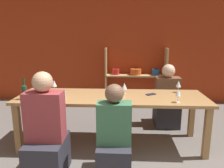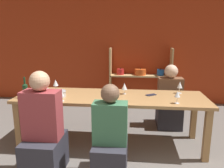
{
  "view_description": "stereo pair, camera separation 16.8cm",
  "coord_description": "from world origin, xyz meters",
  "px_view_note": "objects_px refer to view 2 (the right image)",
  "views": [
    {
      "loc": [
        0.15,
        -1.4,
        1.6
      ],
      "look_at": [
        -0.01,
        1.7,
        0.9
      ],
      "focal_mm": 35.0,
      "sensor_mm": 36.0,
      "label": 1
    },
    {
      "loc": [
        0.32,
        -1.39,
        1.6
      ],
      "look_at": [
        -0.01,
        1.7,
        0.9
      ],
      "focal_mm": 35.0,
      "sensor_mm": 36.0,
      "label": 2
    }
  ],
  "objects_px": {
    "mixing_bowl": "(57,93)",
    "shelf_unit": "(140,84)",
    "dining_table": "(111,101)",
    "person_near_b": "(110,143)",
    "person_far_a": "(169,104)",
    "wine_bottle_green": "(25,90)",
    "wine_glass_white_c": "(37,88)",
    "wine_glass_empty_a": "(46,81)",
    "wine_glass_white_f": "(124,87)",
    "wine_glass_white_e": "(177,94)",
    "cell_phone": "(151,95)",
    "wine_glass_red_b": "(56,83)",
    "wine_glass_white_b": "(180,85)",
    "person_near_a": "(44,137)",
    "wine_glass_white_a": "(39,85)",
    "wine_glass_white_d": "(62,94)",
    "wine_glass_red_a": "(40,82)"
  },
  "relations": [
    {
      "from": "wine_glass_white_f",
      "to": "person_far_a",
      "type": "distance_m",
      "value": 1.11
    },
    {
      "from": "wine_glass_white_d",
      "to": "wine_glass_white_f",
      "type": "xyz_separation_m",
      "value": [
        0.8,
        0.44,
        0.01
      ]
    },
    {
      "from": "mixing_bowl",
      "to": "shelf_unit",
      "type": "bearing_deg",
      "value": 60.94
    },
    {
      "from": "wine_glass_empty_a",
      "to": "person_far_a",
      "type": "bearing_deg",
      "value": 13.3
    },
    {
      "from": "wine_glass_white_c",
      "to": "person_near_b",
      "type": "relative_size",
      "value": 0.14
    },
    {
      "from": "wine_glass_white_f",
      "to": "wine_glass_white_a",
      "type": "bearing_deg",
      "value": 177.8
    },
    {
      "from": "dining_table",
      "to": "person_near_a",
      "type": "relative_size",
      "value": 2.19
    },
    {
      "from": "wine_bottle_green",
      "to": "wine_glass_white_f",
      "type": "xyz_separation_m",
      "value": [
        1.34,
        0.35,
        -0.0
      ]
    },
    {
      "from": "wine_glass_red_a",
      "to": "wine_glass_white_b",
      "type": "bearing_deg",
      "value": -2.16
    },
    {
      "from": "wine_glass_white_e",
      "to": "person_near_a",
      "type": "relative_size",
      "value": 0.13
    },
    {
      "from": "wine_glass_white_c",
      "to": "wine_glass_empty_a",
      "type": "bearing_deg",
      "value": 93.92
    },
    {
      "from": "mixing_bowl",
      "to": "cell_phone",
      "type": "bearing_deg",
      "value": 9.37
    },
    {
      "from": "wine_bottle_green",
      "to": "cell_phone",
      "type": "bearing_deg",
      "value": 10.57
    },
    {
      "from": "wine_glass_red_b",
      "to": "person_far_a",
      "type": "distance_m",
      "value": 1.98
    },
    {
      "from": "wine_glass_white_f",
      "to": "wine_glass_white_e",
      "type": "bearing_deg",
      "value": -28.99
    },
    {
      "from": "cell_phone",
      "to": "wine_glass_red_a",
      "type": "bearing_deg",
      "value": 172.44
    },
    {
      "from": "wine_glass_white_b",
      "to": "person_near_a",
      "type": "xyz_separation_m",
      "value": [
        -1.69,
        -1.01,
        -0.42
      ]
    },
    {
      "from": "cell_phone",
      "to": "person_far_a",
      "type": "relative_size",
      "value": 0.15
    },
    {
      "from": "cell_phone",
      "to": "person_near_a",
      "type": "xyz_separation_m",
      "value": [
        -1.26,
        -0.86,
        -0.3
      ]
    },
    {
      "from": "shelf_unit",
      "to": "dining_table",
      "type": "xyz_separation_m",
      "value": [
        -0.45,
        -2.03,
        0.19
      ]
    },
    {
      "from": "shelf_unit",
      "to": "wine_glass_white_e",
      "type": "bearing_deg",
      "value": -79.79
    },
    {
      "from": "cell_phone",
      "to": "shelf_unit",
      "type": "bearing_deg",
      "value": 93.33
    },
    {
      "from": "wine_glass_white_d",
      "to": "wine_glass_white_c",
      "type": "bearing_deg",
      "value": 152.85
    },
    {
      "from": "wine_glass_white_f",
      "to": "person_far_a",
      "type": "bearing_deg",
      "value": 41.14
    },
    {
      "from": "person_far_a",
      "to": "wine_glass_white_b",
      "type": "bearing_deg",
      "value": 94.99
    },
    {
      "from": "shelf_unit",
      "to": "wine_glass_red_a",
      "type": "height_order",
      "value": "shelf_unit"
    },
    {
      "from": "wine_glass_white_b",
      "to": "wine_glass_red_a",
      "type": "distance_m",
      "value": 2.19
    },
    {
      "from": "wine_glass_white_e",
      "to": "cell_phone",
      "type": "xyz_separation_m",
      "value": [
        -0.3,
        0.35,
        -0.11
      ]
    },
    {
      "from": "wine_glass_white_c",
      "to": "wine_glass_red_b",
      "type": "xyz_separation_m",
      "value": [
        0.16,
        0.32,
        0.01
      ]
    },
    {
      "from": "wine_glass_white_a",
      "to": "wine_glass_empty_a",
      "type": "xyz_separation_m",
      "value": [
        0.06,
        0.14,
        0.04
      ]
    },
    {
      "from": "wine_glass_red_b",
      "to": "cell_phone",
      "type": "distance_m",
      "value": 1.47
    },
    {
      "from": "wine_glass_red_a",
      "to": "wine_glass_white_a",
      "type": "bearing_deg",
      "value": -70.5
    },
    {
      "from": "wine_bottle_green",
      "to": "wine_glass_white_b",
      "type": "bearing_deg",
      "value": 12.42
    },
    {
      "from": "wine_glass_white_e",
      "to": "wine_glass_red_b",
      "type": "bearing_deg",
      "value": 164.78
    },
    {
      "from": "shelf_unit",
      "to": "wine_glass_white_b",
      "type": "bearing_deg",
      "value": -73.28
    },
    {
      "from": "mixing_bowl",
      "to": "wine_bottle_green",
      "type": "height_order",
      "value": "wine_bottle_green"
    },
    {
      "from": "wine_glass_white_c",
      "to": "person_near_b",
      "type": "height_order",
      "value": "person_near_b"
    },
    {
      "from": "shelf_unit",
      "to": "wine_glass_red_a",
      "type": "distance_m",
      "value": 2.41
    },
    {
      "from": "wine_bottle_green",
      "to": "wine_glass_white_e",
      "type": "height_order",
      "value": "wine_bottle_green"
    },
    {
      "from": "dining_table",
      "to": "wine_bottle_green",
      "type": "xyz_separation_m",
      "value": [
        -1.16,
        -0.23,
        0.2
      ]
    },
    {
      "from": "wine_glass_empty_a",
      "to": "dining_table",
      "type": "bearing_deg",
      "value": -15.75
    },
    {
      "from": "mixing_bowl",
      "to": "person_near_b",
      "type": "xyz_separation_m",
      "value": [
        0.82,
        -0.6,
        -0.4
      ]
    },
    {
      "from": "person_far_a",
      "to": "wine_bottle_green",
      "type": "bearing_deg",
      "value": 25.82
    },
    {
      "from": "person_near_b",
      "to": "wine_glass_white_f",
      "type": "bearing_deg",
      "value": 82.44
    },
    {
      "from": "dining_table",
      "to": "person_near_b",
      "type": "relative_size",
      "value": 2.46
    },
    {
      "from": "wine_bottle_green",
      "to": "person_near_b",
      "type": "distance_m",
      "value": 1.4
    },
    {
      "from": "wine_glass_white_c",
      "to": "person_near_a",
      "type": "distance_m",
      "value": 0.86
    },
    {
      "from": "shelf_unit",
      "to": "wine_glass_white_d",
      "type": "xyz_separation_m",
      "value": [
        -1.07,
        -2.36,
        0.37
      ]
    },
    {
      "from": "wine_glass_white_c",
      "to": "wine_glass_red_a",
      "type": "bearing_deg",
      "value": 108.54
    },
    {
      "from": "person_far_a",
      "to": "person_near_b",
      "type": "relative_size",
      "value": 1.02
    }
  ]
}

